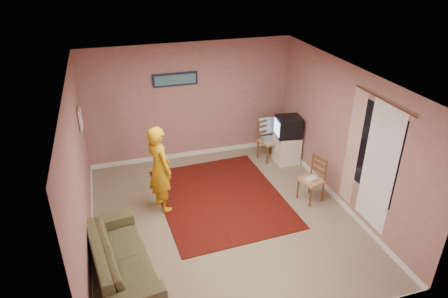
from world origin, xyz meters
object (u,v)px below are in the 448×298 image
object	(u,v)px
tv_cabinet	(287,149)
person	(160,169)
crt_tv	(288,127)
chair_b	(312,175)
sofa	(122,257)
chair_a	(269,136)

from	to	relation	value
tv_cabinet	person	world-z (taller)	person
crt_tv	chair_b	world-z (taller)	crt_tv
tv_cabinet	sofa	world-z (taller)	tv_cabinet
chair_b	chair_a	bearing A→B (deg)	167.13
crt_tv	chair_a	world-z (taller)	crt_tv
sofa	tv_cabinet	bearing A→B (deg)	-65.62
tv_cabinet	chair_b	distance (m)	1.53
sofa	crt_tv	bearing A→B (deg)	-65.57
chair_a	crt_tv	bearing A→B (deg)	-56.69
chair_a	tv_cabinet	bearing A→B (deg)	-56.32
person	tv_cabinet	bearing A→B (deg)	-94.97
person	chair_a	bearing A→B (deg)	-88.26
crt_tv	chair_b	xyz separation A→B (m)	(-0.19, -1.51, -0.32)
tv_cabinet	sofa	bearing A→B (deg)	-147.23
tv_cabinet	crt_tv	distance (m)	0.54
chair_b	crt_tv	bearing A→B (deg)	155.77
tv_cabinet	sofa	xyz separation A→B (m)	(-3.75, -2.41, -0.03)
chair_a	person	world-z (taller)	person
chair_b	sofa	distance (m)	3.67
tv_cabinet	sofa	distance (m)	4.46
chair_a	sofa	bearing A→B (deg)	-160.93
tv_cabinet	crt_tv	xyz separation A→B (m)	(-0.01, 0.00, 0.54)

